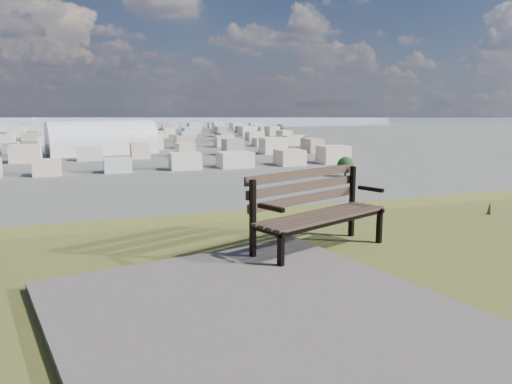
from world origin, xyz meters
name	(u,v)px	position (x,y,z in m)	size (l,w,h in m)	color
park_bench	(315,207)	(-0.65, 2.45, 25.47)	(1.65, 1.07, 0.83)	#3A2D21
gravel_patch	(299,344)	(-1.68, 0.57, 25.03)	(2.70, 3.86, 0.08)	#655E58
arena	(102,144)	(9.12, 280.17, 5.54)	(58.64, 32.00, 23.49)	silver
city_blocks	(82,135)	(0.00, 394.44, 3.50)	(395.00, 361.00, 7.00)	beige
city_trees	(36,141)	(-26.39, 319.00, 4.83)	(406.52, 387.20, 9.98)	#302218
bay_water	(79,120)	(0.00, 900.00, 0.00)	(2400.00, 700.00, 0.12)	#95A8BE
far_hills	(53,105)	(-60.92, 1402.93, 25.47)	(2050.00, 340.00, 60.00)	#8E94B0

